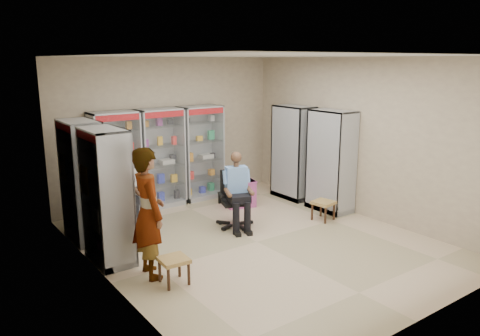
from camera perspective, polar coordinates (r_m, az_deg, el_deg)
floor at (r=7.84m, az=2.06°, el=-8.98°), size 6.00×6.00×0.00m
room_shell at (r=7.34m, az=2.19°, el=5.43°), size 5.02×6.02×3.01m
cabinet_back_left at (r=9.24m, az=-14.90°, el=0.47°), size 0.90×0.50×2.00m
cabinet_back_mid at (r=9.61m, az=-9.63°, el=1.20°), size 0.90×0.50×2.00m
cabinet_back_right at (r=10.06m, az=-4.78°, el=1.86°), size 0.90×0.50×2.00m
cabinet_right_far at (r=10.13m, az=6.50°, el=1.90°), size 0.90×0.50×2.00m
cabinet_right_near at (r=9.36m, az=11.03°, el=0.83°), size 0.90×0.50×2.00m
cabinet_left_far at (r=8.09m, az=-18.63°, el=-1.53°), size 0.90×0.50×2.00m
cabinet_left_near at (r=7.08m, az=-15.91°, el=-3.37°), size 0.90×0.50×2.00m
wooden_chair at (r=8.62m, az=-14.47°, el=-4.03°), size 0.42×0.42×0.94m
seated_customer at (r=8.52m, az=-14.42°, el=-2.83°), size 0.44×0.60×1.34m
office_chair at (r=8.39m, az=-0.69°, el=-3.81°), size 0.71×0.71×1.02m
seated_shopkeeper at (r=8.31m, az=-0.50°, el=-2.97°), size 0.60×0.70×1.30m
pink_trunk at (r=9.65m, az=-0.15°, el=-3.01°), size 0.68×0.66×0.54m
tea_glass at (r=9.61m, az=0.03°, el=-1.09°), size 0.07×0.07×0.10m
woven_stool_a at (r=8.95m, az=10.10°, el=-5.12°), size 0.43×0.43×0.37m
woven_stool_b at (r=6.48m, az=-8.04°, el=-12.28°), size 0.39×0.39×0.37m
standing_man at (r=6.50m, az=-11.09°, el=-5.40°), size 0.50×0.71×1.82m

